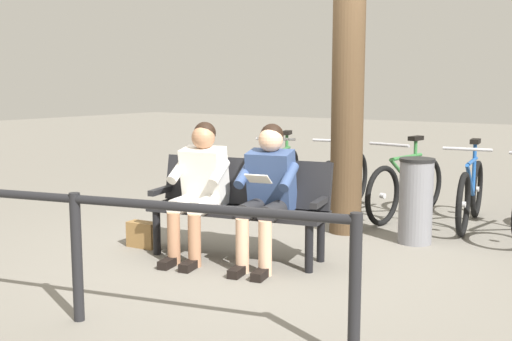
{
  "coord_description": "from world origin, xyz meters",
  "views": [
    {
      "loc": [
        -3.04,
        4.54,
        1.55
      ],
      "look_at": [
        0.12,
        -0.14,
        0.75
      ],
      "focal_mm": 43.87,
      "sensor_mm": 36.0,
      "label": 1
    }
  ],
  "objects": [
    {
      "name": "bicycle_blue",
      "position": [
        0.29,
        -2.32,
        0.36
      ],
      "size": [
        0.48,
        1.68,
        0.94
      ],
      "rotation": [
        0.0,
        0.0,
        1.67
      ],
      "color": "black",
      "rests_on": "ground"
    },
    {
      "name": "ground_plane",
      "position": [
        0.0,
        0.0,
        0.0
      ],
      "size": [
        40.0,
        40.0,
        0.0
      ],
      "primitive_type": "plane",
      "color": "slate"
    },
    {
      "name": "tree_trunk",
      "position": [
        -0.26,
        -1.25,
        1.88
      ],
      "size": [
        0.33,
        0.33,
        3.77
      ],
      "primitive_type": "cylinder",
      "color": "#4C3823",
      "rests_on": "ground"
    },
    {
      "name": "railing_fence",
      "position": [
        0.11,
        1.94,
        0.61
      ],
      "size": [
        3.58,
        0.95,
        0.85
      ],
      "rotation": [
        0.0,
        0.0,
        0.25
      ],
      "color": "black",
      "rests_on": "ground"
    },
    {
      "name": "person_companion",
      "position": [
        0.42,
        0.31,
        0.66
      ],
      "size": [
        0.54,
        0.82,
        1.2
      ],
      "rotation": [
        0.0,
        0.0,
        0.2
      ],
      "color": "white",
      "rests_on": "ground"
    },
    {
      "name": "bicycle_red",
      "position": [
        -0.53,
        -2.26,
        0.36
      ],
      "size": [
        0.48,
        1.67,
        0.94
      ],
      "rotation": [
        0.0,
        0.0,
        1.42
      ],
      "color": "black",
      "rests_on": "ground"
    },
    {
      "name": "litter_bin",
      "position": [
        -1.01,
        -1.23,
        0.42
      ],
      "size": [
        0.34,
        0.34,
        0.83
      ],
      "color": "slate",
      "rests_on": "ground"
    },
    {
      "name": "bicycle_orange",
      "position": [
        1.04,
        -2.12,
        0.36
      ],
      "size": [
        0.65,
        1.62,
        0.94
      ],
      "rotation": [
        0.0,
        0.0,
        1.89
      ],
      "color": "black",
      "rests_on": "ground"
    },
    {
      "name": "bicycle_green",
      "position": [
        -1.25,
        -2.26,
        0.36
      ],
      "size": [
        0.48,
        1.67,
        0.94
      ],
      "rotation": [
        0.0,
        0.0,
        1.7
      ],
      "color": "black",
      "rests_on": "ground"
    },
    {
      "name": "bench",
      "position": [
        0.13,
        0.08,
        0.51
      ],
      "size": [
        1.66,
        0.79,
        0.87
      ],
      "rotation": [
        0.0,
        0.0,
        0.2
      ],
      "color": "black",
      "rests_on": "ground"
    },
    {
      "name": "person_reading",
      "position": [
        -0.21,
        0.18,
        0.66
      ],
      "size": [
        0.54,
        0.82,
        1.2
      ],
      "rotation": [
        0.0,
        0.0,
        0.2
      ],
      "color": "#334772",
      "rests_on": "ground"
    },
    {
      "name": "handbag",
      "position": [
        1.07,
        0.36,
        0.12
      ],
      "size": [
        0.31,
        0.17,
        0.24
      ],
      "primitive_type": "cube",
      "rotation": [
        0.0,
        0.0,
        0.09
      ],
      "color": "olive",
      "rests_on": "ground"
    }
  ]
}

